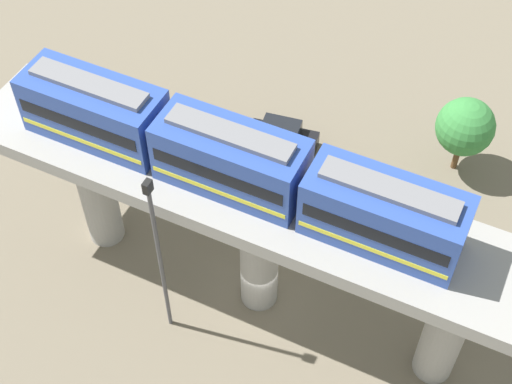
{
  "coord_description": "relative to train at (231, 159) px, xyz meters",
  "views": [
    {
      "loc": [
        -19.19,
        -9.04,
        34.11
      ],
      "look_at": [
        2.5,
        1.38,
        5.09
      ],
      "focal_mm": 53.25,
      "sensor_mm": 36.0,
      "label": 1
    }
  ],
  "objects": [
    {
      "name": "ground_plane",
      "position": [
        0.0,
        -1.38,
        -10.01
      ],
      "size": [
        120.0,
        120.0,
        0.0
      ],
      "primitive_type": "plane",
      "color": "#706654"
    },
    {
      "name": "train",
      "position": [
        0.0,
        0.0,
        0.0
      ],
      "size": [
        2.64,
        20.5,
        3.24
      ],
      "color": "#2D4CA5",
      "rests_on": "viaduct"
    },
    {
      "name": "parked_car_yellow",
      "position": [
        7.89,
        -2.91,
        -9.27
      ],
      "size": [
        2.14,
        4.33,
        1.76
      ],
      "rotation": [
        0.0,
        0.0,
        0.08
      ],
      "color": "yellow",
      "rests_on": "ground"
    },
    {
      "name": "tree_near_viaduct",
      "position": [
        13.23,
        -8.01,
        -6.63
      ],
      "size": [
        3.38,
        3.38,
        5.09
      ],
      "color": "brown",
      "rests_on": "ground"
    },
    {
      "name": "parked_car_white",
      "position": [
        5.82,
        7.28,
        -9.27
      ],
      "size": [
        2.37,
        4.41,
        1.76
      ],
      "rotation": [
        0.0,
        0.0,
        -0.14
      ],
      "color": "white",
      "rests_on": "ground"
    },
    {
      "name": "signal_post",
      "position": [
        -3.4,
        2.0,
        -3.94
      ],
      "size": [
        0.44,
        0.28,
        11.08
      ],
      "color": "#4C4C51",
      "rests_on": "ground"
    },
    {
      "name": "viaduct",
      "position": [
        0.0,
        -1.38,
        -3.67
      ],
      "size": [
        5.2,
        28.85,
        8.48
      ],
      "color": "#999691",
      "rests_on": "ground"
    },
    {
      "name": "parked_car_black",
      "position": [
        10.3,
        2.0,
        -9.27
      ],
      "size": [
        2.42,
        4.43,
        1.76
      ],
      "rotation": [
        0.0,
        0.0,
        0.15
      ],
      "color": "black",
      "rests_on": "ground"
    }
  ]
}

